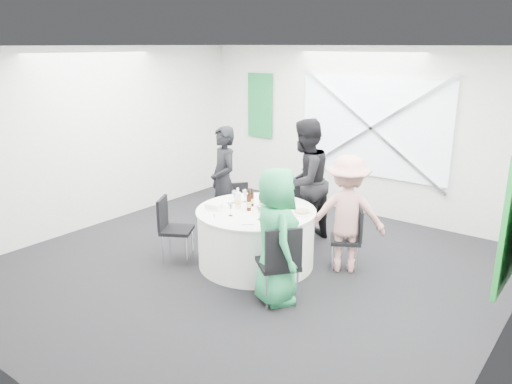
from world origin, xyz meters
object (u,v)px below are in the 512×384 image
Objects in this scene: chair_front_left at (171,224)px; chair_back_right at (352,234)px; person_man_back at (305,182)px; banquet_table at (256,237)px; chair_front_right at (280,259)px; person_woman_green at (276,236)px; green_water_bottle at (272,200)px; person_man_back_left at (224,182)px; clear_water_bottle at (238,200)px; chair_back at (300,206)px; chair_back_left at (238,207)px; person_woman_pink at (347,214)px.

chair_back_right is at bearing -90.23° from chair_front_left.
chair_back_right is 0.45× the size of person_man_back.
chair_back_right reaches higher than banquet_table.
chair_front_right is at bearing -38.15° from chair_back_right.
person_woman_green is at bearing -83.79° from chair_front_right.
green_water_bottle is (0.17, 0.11, 0.51)m from banquet_table.
person_man_back_left is 6.07× the size of clear_water_bottle.
chair_front_left is at bearing -55.09° from chair_front_right.
chair_back is 1.31m from clear_water_bottle.
banquet_table is at bearing 0.00° from person_woman_green.
chair_back is at bearing -17.72° from chair_back_left.
person_woman_pink reaches higher than chair_back.
clear_water_bottle reaches higher than chair_back_left.
chair_back is 0.97× the size of chair_front_left.
banquet_table is 0.55m from green_water_bottle.
person_man_back is at bearing 96.40° from green_water_bottle.
person_man_back_left reaches higher than clear_water_bottle.
chair_back_right is (1.13, -0.54, -0.01)m from chair_back.
person_woman_green reaches higher than person_woman_pink.
chair_back_right is 0.53× the size of person_woman_green.
chair_front_right is at bearing -5.04° from person_man_back_left.
clear_water_bottle is (-0.40, -0.21, -0.02)m from green_water_bottle.
chair_back is 1.20m from person_man_back_left.
chair_back is at bearing -57.78° from person_woman_pink.
chair_back_left is (-0.76, -0.52, -0.02)m from chair_back.
person_woman_green reaches higher than chair_front_left.
person_man_back is at bearing -116.51° from chair_front_right.
chair_back is at bearing 102.60° from green_water_bottle.
clear_water_bottle reaches higher than chair_front_left.
chair_back_left is 0.52× the size of person_woman_green.
person_man_back reaches higher than chair_back.
clear_water_bottle is at bearing -88.08° from chair_front_left.
person_woman_green is at bearing 25.82° from person_man_back.
chair_back_right is (1.07, 0.61, 0.10)m from banquet_table.
chair_back is 0.45m from person_man_back.
chair_back is 1.26m from chair_back_right.
person_woman_pink is (0.95, -0.51, -0.15)m from person_man_back.
person_woman_pink is (1.07, -0.59, 0.27)m from chair_back.
person_woman_pink reaches higher than chair_back_right.
banquet_table is at bearing -90.00° from chair_back.
person_woman_green reaches higher than chair_back_left.
chair_back is at bearing -145.18° from chair_back_right.
chair_back_left is 0.86× the size of chair_front_right.
chair_back is 0.51× the size of person_man_back_left.
chair_back_left is at bearing -31.05° from person_woman_pink.
banquet_table is 1.84× the size of chair_back.
person_woman_pink is 0.96m from green_water_bottle.
chair_back is 2.60× the size of green_water_bottle.
green_water_bottle is at bearing 8.05° from person_man_back_left.
clear_water_bottle is at bearing 11.02° from person_woman_green.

